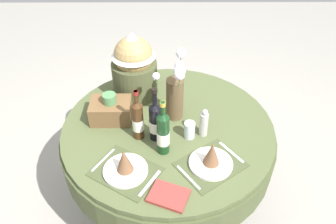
{
  "coord_description": "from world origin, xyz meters",
  "views": [
    {
      "loc": [
        -0.01,
        -1.54,
        2.14
      ],
      "look_at": [
        0.0,
        0.03,
        0.84
      ],
      "focal_mm": 35.44,
      "sensor_mm": 36.0,
      "label": 1
    }
  ],
  "objects_px": {
    "pepper_mill": "(204,123)",
    "wine_bottle_centre": "(163,133)",
    "dining_table": "(168,142)",
    "wine_bottle_left": "(155,121)",
    "flower_vase": "(175,92)",
    "place_setting_right": "(211,159)",
    "wine_bottle_rear": "(138,120)",
    "place_setting_left": "(125,166)",
    "book_on_table": "(169,196)",
    "gift_tub_back_left": "(134,63)",
    "woven_basket_side_left": "(111,110)",
    "tumbler_near_left": "(189,130)"
  },
  "relations": [
    {
      "from": "wine_bottle_left",
      "to": "wine_bottle_rear",
      "type": "relative_size",
      "value": 1.06
    },
    {
      "from": "flower_vase",
      "to": "tumbler_near_left",
      "type": "height_order",
      "value": "flower_vase"
    },
    {
      "from": "tumbler_near_left",
      "to": "woven_basket_side_left",
      "type": "distance_m",
      "value": 0.51
    },
    {
      "from": "wine_bottle_rear",
      "to": "tumbler_near_left",
      "type": "xyz_separation_m",
      "value": [
        0.3,
        -0.0,
        -0.08
      ]
    },
    {
      "from": "dining_table",
      "to": "wine_bottle_left",
      "type": "distance_m",
      "value": 0.31
    },
    {
      "from": "book_on_table",
      "to": "flower_vase",
      "type": "bearing_deg",
      "value": 108.08
    },
    {
      "from": "wine_bottle_centre",
      "to": "tumbler_near_left",
      "type": "xyz_separation_m",
      "value": [
        0.15,
        0.12,
        -0.09
      ]
    },
    {
      "from": "book_on_table",
      "to": "gift_tub_back_left",
      "type": "distance_m",
      "value": 0.93
    },
    {
      "from": "wine_bottle_rear",
      "to": "tumbler_near_left",
      "type": "height_order",
      "value": "wine_bottle_rear"
    },
    {
      "from": "dining_table",
      "to": "wine_bottle_centre",
      "type": "distance_m",
      "value": 0.36
    },
    {
      "from": "wine_bottle_rear",
      "to": "gift_tub_back_left",
      "type": "relative_size",
      "value": 0.72
    },
    {
      "from": "pepper_mill",
      "to": "flower_vase",
      "type": "bearing_deg",
      "value": 134.74
    },
    {
      "from": "wine_bottle_left",
      "to": "gift_tub_back_left",
      "type": "xyz_separation_m",
      "value": [
        -0.15,
        0.45,
        0.12
      ]
    },
    {
      "from": "wine_bottle_rear",
      "to": "place_setting_left",
      "type": "bearing_deg",
      "value": -101.23
    },
    {
      "from": "wine_bottle_centre",
      "to": "gift_tub_back_left",
      "type": "bearing_deg",
      "value": 109.18
    },
    {
      "from": "wine_bottle_centre",
      "to": "gift_tub_back_left",
      "type": "distance_m",
      "value": 0.6
    },
    {
      "from": "wine_bottle_centre",
      "to": "gift_tub_back_left",
      "type": "relative_size",
      "value": 0.76
    },
    {
      "from": "wine_bottle_left",
      "to": "wine_bottle_centre",
      "type": "bearing_deg",
      "value": -67.61
    },
    {
      "from": "wine_bottle_left",
      "to": "book_on_table",
      "type": "xyz_separation_m",
      "value": [
        0.08,
        -0.43,
        -0.12
      ]
    },
    {
      "from": "place_setting_right",
      "to": "wine_bottle_rear",
      "type": "xyz_separation_m",
      "value": [
        -0.4,
        0.23,
        0.08
      ]
    },
    {
      "from": "place_setting_left",
      "to": "wine_bottle_centre",
      "type": "bearing_deg",
      "value": 37.58
    },
    {
      "from": "tumbler_near_left",
      "to": "gift_tub_back_left",
      "type": "bearing_deg",
      "value": 128.28
    },
    {
      "from": "dining_table",
      "to": "wine_bottle_rear",
      "type": "height_order",
      "value": "wine_bottle_rear"
    },
    {
      "from": "dining_table",
      "to": "book_on_table",
      "type": "relative_size",
      "value": 7.07
    },
    {
      "from": "pepper_mill",
      "to": "woven_basket_side_left",
      "type": "distance_m",
      "value": 0.59
    },
    {
      "from": "book_on_table",
      "to": "pepper_mill",
      "type": "bearing_deg",
      "value": 87.47
    },
    {
      "from": "wine_bottle_rear",
      "to": "gift_tub_back_left",
      "type": "xyz_separation_m",
      "value": [
        -0.05,
        0.44,
        0.11
      ]
    },
    {
      "from": "book_on_table",
      "to": "gift_tub_back_left",
      "type": "height_order",
      "value": "gift_tub_back_left"
    },
    {
      "from": "place_setting_left",
      "to": "pepper_mill",
      "type": "distance_m",
      "value": 0.53
    },
    {
      "from": "gift_tub_back_left",
      "to": "place_setting_right",
      "type": "bearing_deg",
      "value": -55.76
    },
    {
      "from": "wine_bottle_rear",
      "to": "gift_tub_back_left",
      "type": "bearing_deg",
      "value": 96.19
    },
    {
      "from": "place_setting_right",
      "to": "book_on_table",
      "type": "relative_size",
      "value": 2.26
    },
    {
      "from": "wine_bottle_left",
      "to": "book_on_table",
      "type": "relative_size",
      "value": 1.87
    },
    {
      "from": "place_setting_right",
      "to": "pepper_mill",
      "type": "height_order",
      "value": "pepper_mill"
    },
    {
      "from": "wine_bottle_rear",
      "to": "wine_bottle_left",
      "type": "bearing_deg",
      "value": -5.63
    },
    {
      "from": "place_setting_left",
      "to": "wine_bottle_centre",
      "type": "height_order",
      "value": "wine_bottle_centre"
    },
    {
      "from": "tumbler_near_left",
      "to": "place_setting_right",
      "type": "bearing_deg",
      "value": -64.93
    },
    {
      "from": "place_setting_right",
      "to": "wine_bottle_centre",
      "type": "xyz_separation_m",
      "value": [
        -0.26,
        0.11,
        0.09
      ]
    },
    {
      "from": "place_setting_right",
      "to": "wine_bottle_rear",
      "type": "relative_size",
      "value": 1.28
    },
    {
      "from": "flower_vase",
      "to": "gift_tub_back_left",
      "type": "height_order",
      "value": "gift_tub_back_left"
    },
    {
      "from": "place_setting_right",
      "to": "woven_basket_side_left",
      "type": "bearing_deg",
      "value": 146.1
    },
    {
      "from": "wine_bottle_centre",
      "to": "flower_vase",
      "type": "bearing_deg",
      "value": 76.47
    },
    {
      "from": "wine_bottle_rear",
      "to": "book_on_table",
      "type": "distance_m",
      "value": 0.49
    },
    {
      "from": "place_setting_right",
      "to": "pepper_mill",
      "type": "relative_size",
      "value": 2.27
    },
    {
      "from": "tumbler_near_left",
      "to": "place_setting_left",
      "type": "bearing_deg",
      "value": -142.58
    },
    {
      "from": "dining_table",
      "to": "pepper_mill",
      "type": "distance_m",
      "value": 0.33
    },
    {
      "from": "gift_tub_back_left",
      "to": "woven_basket_side_left",
      "type": "height_order",
      "value": "gift_tub_back_left"
    },
    {
      "from": "pepper_mill",
      "to": "wine_bottle_centre",
      "type": "bearing_deg",
      "value": -150.0
    },
    {
      "from": "dining_table",
      "to": "place_setting_left",
      "type": "distance_m",
      "value": 0.48
    },
    {
      "from": "place_setting_right",
      "to": "flower_vase",
      "type": "distance_m",
      "value": 0.48
    }
  ]
}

